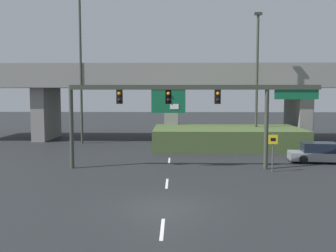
{
  "coord_description": "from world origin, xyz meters",
  "views": [
    {
      "loc": [
        0.53,
        -17.59,
        5.3
      ],
      "look_at": [
        0.0,
        7.5,
        3.04
      ],
      "focal_mm": 42.0,
      "sensor_mm": 36.0,
      "label": 1
    }
  ],
  "objects_px": {
    "highway_light_pole_near": "(81,60)",
    "parked_sedan_near_right": "(321,153)",
    "highway_light_pole_far": "(257,76)",
    "signal_gantry": "(186,100)",
    "speed_limit_sign": "(273,147)"
  },
  "relations": [
    {
      "from": "highway_light_pole_near",
      "to": "parked_sedan_near_right",
      "type": "bearing_deg",
      "value": -26.44
    },
    {
      "from": "signal_gantry",
      "to": "speed_limit_sign",
      "type": "height_order",
      "value": "signal_gantry"
    },
    {
      "from": "highway_light_pole_near",
      "to": "highway_light_pole_far",
      "type": "height_order",
      "value": "highway_light_pole_near"
    },
    {
      "from": "highway_light_pole_far",
      "to": "parked_sedan_near_right",
      "type": "bearing_deg",
      "value": -69.05
    },
    {
      "from": "highway_light_pole_far",
      "to": "parked_sedan_near_right",
      "type": "xyz_separation_m",
      "value": [
        3.15,
        -8.22,
        -5.96
      ]
    },
    {
      "from": "speed_limit_sign",
      "to": "parked_sedan_near_right",
      "type": "height_order",
      "value": "speed_limit_sign"
    },
    {
      "from": "signal_gantry",
      "to": "parked_sedan_near_right",
      "type": "height_order",
      "value": "signal_gantry"
    },
    {
      "from": "parked_sedan_near_right",
      "to": "highway_light_pole_near",
      "type": "bearing_deg",
      "value": 160.11
    },
    {
      "from": "speed_limit_sign",
      "to": "highway_light_pole_far",
      "type": "relative_size",
      "value": 0.2
    },
    {
      "from": "highway_light_pole_far",
      "to": "highway_light_pole_near",
      "type": "bearing_deg",
      "value": 173.88
    },
    {
      "from": "highway_light_pole_near",
      "to": "parked_sedan_near_right",
      "type": "height_order",
      "value": "highway_light_pole_near"
    },
    {
      "from": "highway_light_pole_far",
      "to": "parked_sedan_near_right",
      "type": "relative_size",
      "value": 2.59
    },
    {
      "from": "signal_gantry",
      "to": "highway_light_pole_near",
      "type": "distance_m",
      "value": 16.68
    },
    {
      "from": "signal_gantry",
      "to": "highway_light_pole_near",
      "type": "xyz_separation_m",
      "value": [
        -10.17,
        12.7,
        3.7
      ]
    },
    {
      "from": "highway_light_pole_near",
      "to": "parked_sedan_near_right",
      "type": "xyz_separation_m",
      "value": [
        20.21,
        -10.05,
        -7.68
      ]
    }
  ]
}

